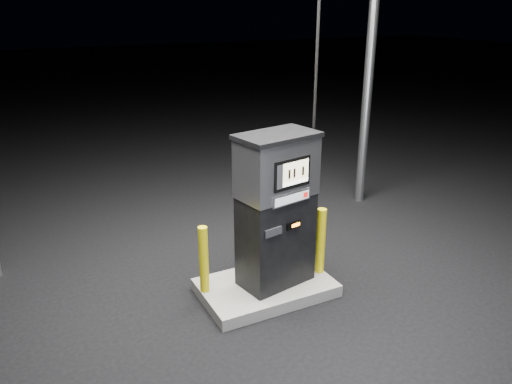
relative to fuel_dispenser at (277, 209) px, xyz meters
name	(u,v)px	position (x,y,z in m)	size (l,w,h in m)	color
ground	(266,293)	(-0.12, 0.02, -1.11)	(80.00, 80.00, 0.00)	black
pump_island	(266,287)	(-0.12, 0.02, -1.04)	(1.60, 1.00, 0.15)	slate
fuel_dispenser	(277,209)	(0.00, 0.00, 0.00)	(1.08, 0.72, 3.89)	black
bollard_left	(204,260)	(-0.86, 0.18, -0.55)	(0.11, 0.11, 0.84)	#D8C60C
bollard_right	(321,241)	(0.62, -0.05, -0.53)	(0.12, 0.12, 0.87)	#D8C60C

